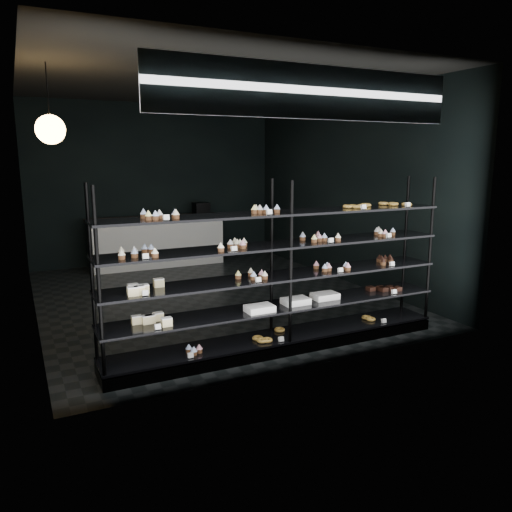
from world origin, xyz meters
The scene contains 5 objects.
room centered at (0.00, 0.00, 1.60)m, with size 5.01×6.01×3.20m.
display_shelf centered at (-0.08, -2.45, 0.63)m, with size 4.00×0.50×1.91m.
signage centered at (0.00, -2.93, 2.75)m, with size 3.30×0.05×0.50m.
pendant_lamp centered at (-2.20, -0.89, 2.45)m, with size 0.33×0.33×0.89m.
service_counter centered at (-0.13, 2.50, 0.50)m, with size 2.67×0.65×1.23m.
Camera 1 is at (-2.64, -7.16, 2.15)m, focal length 35.00 mm.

